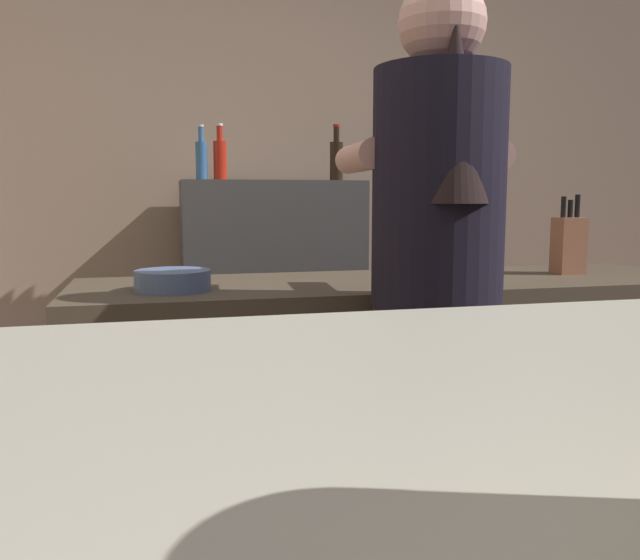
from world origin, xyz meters
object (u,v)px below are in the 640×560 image
Objects in this scene: knife_block at (569,244)px; bottle_olive_oil at (201,158)px; bottle_soy at (220,158)px; bottle_hot_sauce at (336,159)px; chefs_knife at (464,278)px; mixing_bowl at (173,280)px; bartender at (437,265)px.

bottle_olive_oil reaches higher than knife_block.
bottle_soy is 0.94× the size of bottle_hot_sauce.
knife_block is at bearing -62.25° from bottle_hot_sauce.
bottle_hot_sauce reaches higher than chefs_knife.
bottle_soy is at bearing 77.37° from mixing_bowl.
bartender is 1.59m from bottle_soy.
mixing_bowl is 1.49m from bottle_hot_sauce.
bottle_hot_sauce is (-0.13, 1.14, 0.45)m from chefs_knife.
bottle_hot_sauce is 1.09× the size of bottle_olive_oil.
mixing_bowl is 0.89× the size of bottle_olive_oil.
bartender reaches higher than chefs_knife.
chefs_knife is 1.37m from bottle_soy.
bottle_olive_oil is (-0.50, 1.50, 0.35)m from bartender.
bartender is at bearing -95.73° from bottle_hot_sauce.
knife_block is at bearing -42.26° from bottle_soy.
mixing_bowl is 0.82× the size of bottle_hot_sauce.
bartender is at bearing -29.39° from mixing_bowl.
chefs_knife is at bearing -57.63° from bottle_soy.
mixing_bowl is at bearing -102.63° from bottle_soy.
bottle_soy is 0.08m from bottle_olive_oil.
mixing_bowl reaches higher than chefs_knife.
bottle_hot_sauce is at bearing 88.52° from chefs_knife.
bottle_hot_sauce reaches higher than bottle_olive_oil.
bottle_hot_sauce reaches higher than bottle_soy.
bottle_soy reaches higher than mixing_bowl.
bottle_soy is (0.25, 1.12, 0.42)m from mixing_bowl.
chefs_knife is 0.97× the size of bottle_olive_oil.
bartender is 1.59m from bottle_hot_sauce.
mixing_bowl is 0.92× the size of chefs_knife.
knife_block is 1.17× the size of chefs_knife.
mixing_bowl is 0.86× the size of bottle_soy.
bartender is 7.70× the size of mixing_bowl.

